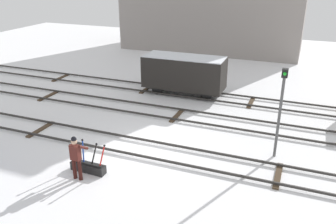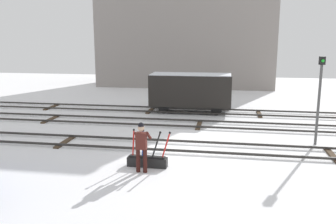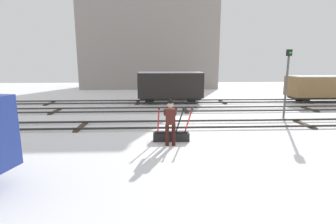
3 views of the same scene
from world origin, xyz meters
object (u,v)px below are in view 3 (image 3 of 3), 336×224
(rail_worker, at_px, (170,119))
(switch_lever_frame, at_px, (171,135))
(signal_post, at_px, (287,77))
(freight_car_far_end, at_px, (326,87))
(freight_car_mid_siding, at_px, (170,85))

(rail_worker, bearing_deg, switch_lever_frame, 83.75)
(rail_worker, height_order, signal_post, signal_post)
(signal_post, relative_size, freight_car_far_end, 0.65)
(signal_post, distance_m, freight_car_mid_siding, 8.97)
(signal_post, relative_size, freight_car_mid_siding, 0.77)
(signal_post, bearing_deg, freight_car_far_end, 42.97)
(freight_car_far_end, bearing_deg, rail_worker, -140.81)
(switch_lever_frame, relative_size, rail_worker, 0.90)
(rail_worker, distance_m, freight_car_far_end, 17.47)
(switch_lever_frame, xyz_separation_m, signal_post, (6.93, 4.07, 2.18))
(freight_car_far_end, bearing_deg, signal_post, -136.33)
(rail_worker, xyz_separation_m, freight_car_far_end, (13.67, 10.88, 0.21))
(freight_car_mid_siding, bearing_deg, switch_lever_frame, -93.43)
(switch_lever_frame, distance_m, rail_worker, 1.01)
(switch_lever_frame, distance_m, signal_post, 8.33)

